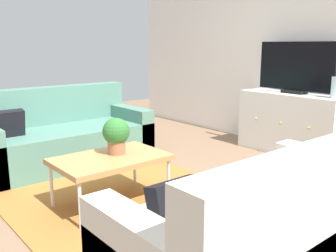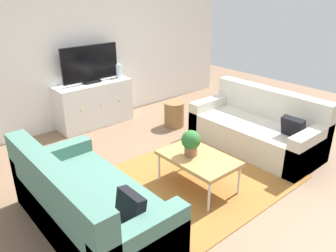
{
  "view_description": "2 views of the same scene",
  "coord_description": "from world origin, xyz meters",
  "px_view_note": "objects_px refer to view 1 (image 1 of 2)",
  "views": [
    {
      "loc": [
        2.59,
        -1.85,
        1.34
      ],
      "look_at": [
        0.0,
        0.3,
        0.61
      ],
      "focal_mm": 40.45,
      "sensor_mm": 36.0,
      "label": 1
    },
    {
      "loc": [
        -2.58,
        -2.67,
        2.3
      ],
      "look_at": [
        0.0,
        0.3,
        0.61
      ],
      "focal_mm": 35.79,
      "sensor_mm": 36.0,
      "label": 2
    }
  ],
  "objects_px": {
    "couch_left_side": "(61,138)",
    "coffee_table": "(111,160)",
    "couch_right_side": "(273,232)",
    "glass_vase": "(336,87)",
    "wicker_basket": "(327,172)",
    "tv_console": "(291,123)",
    "potted_plant": "(116,134)",
    "flat_screen_tv": "(296,68)"
  },
  "relations": [
    {
      "from": "couch_left_side",
      "to": "potted_plant",
      "type": "relative_size",
      "value": 6.04
    },
    {
      "from": "potted_plant",
      "to": "wicker_basket",
      "type": "xyz_separation_m",
      "value": [
        1.1,
        1.51,
        -0.38
      ]
    },
    {
      "from": "potted_plant",
      "to": "wicker_basket",
      "type": "height_order",
      "value": "potted_plant"
    },
    {
      "from": "coffee_table",
      "to": "glass_vase",
      "type": "xyz_separation_m",
      "value": [
        0.6,
        2.56,
        0.48
      ]
    },
    {
      "from": "coffee_table",
      "to": "glass_vase",
      "type": "distance_m",
      "value": 2.67
    },
    {
      "from": "tv_console",
      "to": "glass_vase",
      "type": "xyz_separation_m",
      "value": [
        0.53,
        0.0,
        0.49
      ]
    },
    {
      "from": "potted_plant",
      "to": "flat_screen_tv",
      "type": "height_order",
      "value": "flat_screen_tv"
    },
    {
      "from": "flat_screen_tv",
      "to": "wicker_basket",
      "type": "bearing_deg",
      "value": -44.7
    },
    {
      "from": "potted_plant",
      "to": "flat_screen_tv",
      "type": "distance_m",
      "value": 2.54
    },
    {
      "from": "wicker_basket",
      "to": "couch_left_side",
      "type": "bearing_deg",
      "value": -150.06
    },
    {
      "from": "glass_vase",
      "to": "tv_console",
      "type": "bearing_deg",
      "value": -180.0
    },
    {
      "from": "couch_left_side",
      "to": "coffee_table",
      "type": "relative_size",
      "value": 2.06
    },
    {
      "from": "couch_left_side",
      "to": "coffee_table",
      "type": "distance_m",
      "value": 1.42
    },
    {
      "from": "couch_right_side",
      "to": "tv_console",
      "type": "relative_size",
      "value": 1.45
    },
    {
      "from": "couch_right_side",
      "to": "flat_screen_tv",
      "type": "height_order",
      "value": "flat_screen_tv"
    },
    {
      "from": "couch_left_side",
      "to": "tv_console",
      "type": "height_order",
      "value": "couch_left_side"
    },
    {
      "from": "couch_right_side",
      "to": "tv_console",
      "type": "bearing_deg",
      "value": 120.74
    },
    {
      "from": "coffee_table",
      "to": "potted_plant",
      "type": "height_order",
      "value": "potted_plant"
    },
    {
      "from": "coffee_table",
      "to": "wicker_basket",
      "type": "relative_size",
      "value": 2.13
    },
    {
      "from": "potted_plant",
      "to": "glass_vase",
      "type": "height_order",
      "value": "glass_vase"
    },
    {
      "from": "couch_left_side",
      "to": "wicker_basket",
      "type": "distance_m",
      "value": 2.84
    },
    {
      "from": "coffee_table",
      "to": "wicker_basket",
      "type": "bearing_deg",
      "value": 56.57
    },
    {
      "from": "couch_right_side",
      "to": "potted_plant",
      "type": "height_order",
      "value": "couch_right_side"
    },
    {
      "from": "glass_vase",
      "to": "flat_screen_tv",
      "type": "bearing_deg",
      "value": 177.84
    },
    {
      "from": "couch_left_side",
      "to": "coffee_table",
      "type": "xyz_separation_m",
      "value": [
        1.4,
        -0.19,
        0.11
      ]
    },
    {
      "from": "tv_console",
      "to": "couch_left_side",
      "type": "bearing_deg",
      "value": -121.75
    },
    {
      "from": "tv_console",
      "to": "flat_screen_tv",
      "type": "distance_m",
      "value": 0.69
    },
    {
      "from": "coffee_table",
      "to": "potted_plant",
      "type": "relative_size",
      "value": 2.94
    },
    {
      "from": "wicker_basket",
      "to": "couch_right_side",
      "type": "bearing_deg",
      "value": -73.35
    },
    {
      "from": "couch_left_side",
      "to": "potted_plant",
      "type": "xyz_separation_m",
      "value": [
        1.36,
        -0.1,
        0.31
      ]
    },
    {
      "from": "couch_right_side",
      "to": "wicker_basket",
      "type": "xyz_separation_m",
      "value": [
        -0.42,
        1.42,
        -0.07
      ]
    },
    {
      "from": "tv_console",
      "to": "couch_right_side",
      "type": "bearing_deg",
      "value": -59.26
    },
    {
      "from": "couch_left_side",
      "to": "flat_screen_tv",
      "type": "height_order",
      "value": "flat_screen_tv"
    },
    {
      "from": "coffee_table",
      "to": "couch_left_side",
      "type": "bearing_deg",
      "value": 172.43
    },
    {
      "from": "couch_right_side",
      "to": "flat_screen_tv",
      "type": "bearing_deg",
      "value": 120.53
    },
    {
      "from": "tv_console",
      "to": "flat_screen_tv",
      "type": "relative_size",
      "value": 1.3
    },
    {
      "from": "coffee_table",
      "to": "flat_screen_tv",
      "type": "xyz_separation_m",
      "value": [
        0.07,
        2.58,
        0.67
      ]
    },
    {
      "from": "couch_left_side",
      "to": "flat_screen_tv",
      "type": "distance_m",
      "value": 2.92
    },
    {
      "from": "coffee_table",
      "to": "glass_vase",
      "type": "bearing_deg",
      "value": 76.86
    },
    {
      "from": "couch_right_side",
      "to": "glass_vase",
      "type": "relative_size",
      "value": 7.89
    },
    {
      "from": "couch_left_side",
      "to": "glass_vase",
      "type": "distance_m",
      "value": 3.16
    },
    {
      "from": "couch_right_side",
      "to": "potted_plant",
      "type": "xyz_separation_m",
      "value": [
        -1.52,
        -0.1,
        0.31
      ]
    }
  ]
}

